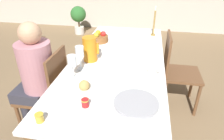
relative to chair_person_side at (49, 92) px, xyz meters
name	(u,v)px	position (x,y,z in m)	size (l,w,h in m)	color
ground_plane	(117,117)	(0.63, 0.29, -0.49)	(20.00, 20.00, 0.00)	#7F6647
dining_table	(118,67)	(0.63, 0.29, 0.18)	(0.90, 2.09, 0.76)	white
chair_person_side	(49,92)	(0.00, 0.00, 0.00)	(0.42, 0.42, 0.91)	brown
chair_opposite	(176,70)	(1.27, 0.67, 0.00)	(0.42, 0.42, 0.91)	brown
person_seated	(35,73)	(-0.09, -0.03, 0.22)	(0.39, 0.41, 1.18)	#33333D
red_pitcher	(90,49)	(0.38, 0.22, 0.39)	(0.16, 0.14, 0.23)	orange
wine_glass_water	(80,52)	(0.34, 0.03, 0.43)	(0.07, 0.07, 0.22)	white
wine_glass_juice	(72,62)	(0.33, -0.12, 0.42)	(0.07, 0.07, 0.20)	white
teacup_near_person	(153,71)	(0.97, 0.05, 0.30)	(0.14, 0.14, 0.07)	silver
serving_tray	(136,104)	(0.87, -0.39, 0.29)	(0.30, 0.30, 0.03)	#9E9EA3
bread_plate	(84,87)	(0.47, -0.28, 0.30)	(0.18, 0.18, 0.08)	silver
jam_jar_amber	(85,102)	(0.53, -0.46, 0.30)	(0.05, 0.05, 0.06)	#A81E1E
jam_jar_red	(39,117)	(0.30, -0.65, 0.30)	(0.05, 0.05, 0.06)	gold
fruit_bowl	(99,38)	(0.35, 0.72, 0.32)	(0.20, 0.20, 0.13)	brown
candlestick_tall	(154,24)	(0.97, 1.06, 0.42)	(0.06, 0.06, 0.37)	olive
potted_plant	(78,17)	(-0.74, 3.08, -0.07)	(0.37, 0.37, 0.66)	beige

